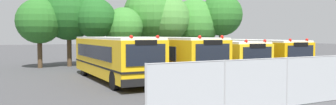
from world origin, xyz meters
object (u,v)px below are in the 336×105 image
school_bus_3 (240,54)px  tree_1 (71,14)px  school_bus_0 (114,57)px  tree_7 (220,15)px  tree_3 (123,26)px  tree_5 (166,19)px  tree_0 (40,21)px  tree_2 (94,17)px  tree_4 (149,15)px  school_bus_1 (162,55)px  school_bus_2 (204,55)px  tree_6 (195,24)px

school_bus_3 → tree_1: size_ratio=1.73×
school_bus_0 → school_bus_3: school_bus_0 is taller
tree_1 → tree_7: (14.29, -2.19, 0.19)m
tree_3 → tree_5: (4.47, 0.38, 0.78)m
tree_0 → tree_2: tree_2 is taller
tree_4 → school_bus_0: bearing=-123.9°
tree_0 → tree_1: bearing=7.9°
tree_2 → tree_5: (6.99, 0.22, 0.02)m
school_bus_1 → tree_1: tree_1 is taller
tree_0 → tree_2: bearing=-15.2°
school_bus_2 → tree_7: size_ratio=1.65×
tree_1 → tree_4: 7.22m
school_bus_2 → tree_4: (0.04, 9.62, 3.35)m
tree_1 → tree_6: size_ratio=1.06×
tree_0 → tree_3: bearing=-10.9°
school_bus_0 → tree_6: size_ratio=1.56×
tree_7 → school_bus_0: bearing=-149.3°
school_bus_3 → tree_0: tree_0 is taller
school_bus_1 → tree_7: tree_7 is taller
tree_4 → tree_7: bearing=-13.4°
school_bus_0 → tree_2: tree_2 is taller
tree_3 → tree_0: bearing=169.1°
tree_2 → tree_3: tree_2 is taller
school_bus_2 → school_bus_3: school_bus_3 is taller
school_bus_3 → tree_2: 12.64m
tree_6 → tree_7: 2.70m
tree_2 → tree_3: 2.63m
tree_6 → tree_7: bearing=-32.3°
tree_1 → tree_3: size_ratio=1.30×
school_bus_0 → school_bus_2: (6.58, 0.22, -0.12)m
tree_1 → tree_7: tree_7 is taller
tree_0 → tree_1: size_ratio=0.85×
school_bus_3 → tree_0: 16.44m
tree_2 → tree_4: 5.69m
tree_0 → tree_1: 2.69m
tree_2 → tree_1: bearing=137.3°
school_bus_2 → tree_4: bearing=-89.0°
tree_6 → tree_7: (2.15, -1.36, 0.91)m
tree_3 → school_bus_3: bearing=-53.1°
school_bus_3 → tree_2: tree_2 is taller
tree_2 → tree_7: 12.70m
tree_1 → tree_3: bearing=-21.7°
school_bus_3 → tree_1: (-10.45, 10.06, 3.21)m
tree_6 → tree_2: bearing=-176.4°
tree_6 → tree_1: bearing=176.1°
school_bus_0 → school_bus_2: school_bus_0 is taller
school_bus_3 → tree_1: tree_1 is taller
tree_4 → tree_6: bearing=-3.8°
tree_0 → tree_7: size_ratio=0.84×
school_bus_1 → tree_2: (-2.15, 8.98, 2.81)m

